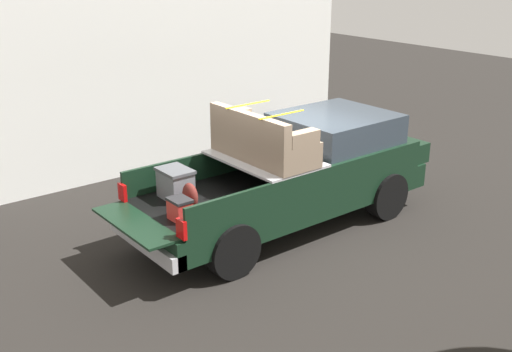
{
  "coord_description": "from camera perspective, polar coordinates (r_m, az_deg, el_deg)",
  "views": [
    {
      "loc": [
        -6.67,
        -7.63,
        4.69
      ],
      "look_at": [
        -0.6,
        0.0,
        1.1
      ],
      "focal_mm": 43.59,
      "sensor_mm": 36.0,
      "label": 1
    }
  ],
  "objects": [
    {
      "name": "ground_plane",
      "position": [
        11.17,
        2.42,
        -4.64
      ],
      "size": [
        40.0,
        40.0,
        0.0
      ],
      "primitive_type": "plane",
      "color": "black"
    },
    {
      "name": "pickup_truck",
      "position": [
        11.04,
        3.95,
        0.47
      ],
      "size": [
        6.05,
        2.06,
        2.23
      ],
      "color": "black",
      "rests_on": "ground_plane"
    },
    {
      "name": "building_facade",
      "position": [
        14.22,
        -7.33,
        9.25
      ],
      "size": [
        9.29,
        0.36,
        4.06
      ],
      "primitive_type": "cube",
      "color": "white",
      "rests_on": "ground_plane"
    },
    {
      "name": "trash_can",
      "position": [
        15.12,
        3.91,
        4.05
      ],
      "size": [
        0.6,
        0.6,
        0.98
      ],
      "color": "#3F4C66",
      "rests_on": "ground_plane"
    }
  ]
}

